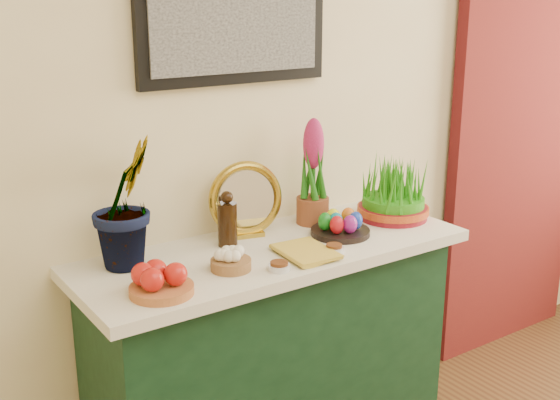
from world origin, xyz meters
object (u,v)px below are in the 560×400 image
at_px(sideboard, 272,365).
at_px(hyacinth_green, 124,182).
at_px(book, 285,256).
at_px(wheatgrass_sabzeh, 394,194).
at_px(mirror, 246,200).

bearing_deg(sideboard, hyacinth_green, 165.82).
bearing_deg(book, sideboard, 78.53).
bearing_deg(hyacinth_green, book, -65.02).
bearing_deg(wheatgrass_sabzeh, mirror, 165.31).
relative_size(hyacinth_green, wheatgrass_sabzeh, 1.99).
bearing_deg(wheatgrass_sabzeh, book, -167.95).
relative_size(hyacinth_green, mirror, 1.97).
height_order(sideboard, wheatgrass_sabzeh, wheatgrass_sabzeh).
height_order(mirror, wheatgrass_sabzeh, mirror).
bearing_deg(book, mirror, 89.56).
height_order(hyacinth_green, book, hyacinth_green).
distance_m(book, wheatgrass_sabzeh, 0.62).
height_order(book, wheatgrass_sabzeh, wheatgrass_sabzeh).
height_order(hyacinth_green, wheatgrass_sabzeh, hyacinth_green).
height_order(sideboard, mirror, mirror).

